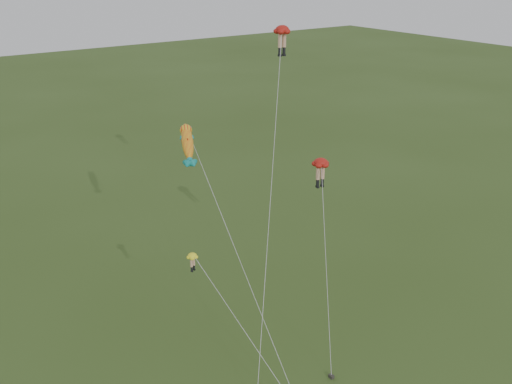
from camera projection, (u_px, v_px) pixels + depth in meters
legs_kite_red_high at (282, 40)px, 40.80m from camera, size 10.81×11.81×21.31m
legs_kite_red_mid at (321, 169)px, 40.83m from camera, size 5.41×7.94×12.52m
legs_kite_yellow at (202, 272)px, 36.20m from camera, size 2.69×10.55×8.32m
fish_kite at (188, 143)px, 39.19m from camera, size 2.12×15.02×15.30m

